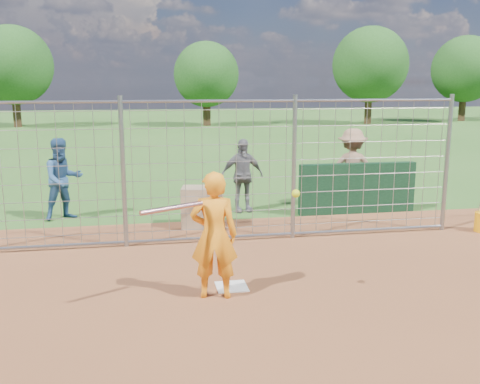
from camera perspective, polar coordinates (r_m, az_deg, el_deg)
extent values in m
plane|color=#2D591E|center=(7.77, -1.14, -9.60)|extent=(100.00, 100.00, 0.00)
cube|color=silver|center=(7.59, -0.90, -10.07)|extent=(0.43, 0.43, 0.02)
cube|color=#11381E|center=(11.89, 12.40, 0.39)|extent=(2.60, 0.20, 1.10)
imported|color=orange|center=(7.01, -2.79, -4.65)|extent=(0.68, 0.50, 1.70)
imported|color=navy|center=(11.64, -18.37, 1.31)|extent=(1.02, 0.94, 1.70)
imported|color=slate|center=(11.72, 0.22, 1.79)|extent=(0.98, 0.48, 1.62)
imported|color=#92694F|center=(12.36, 11.83, 2.48)|extent=(1.29, 0.92, 1.80)
cube|color=tan|center=(10.54, -4.01, -1.63)|extent=(0.89, 0.69, 0.80)
cylinder|color=silver|center=(6.53, -7.25, -1.70)|extent=(0.79, 0.46, 0.06)
sphere|color=#CCDE17|center=(6.67, 5.97, -0.16)|extent=(0.10, 0.10, 0.10)
cylinder|color=gray|center=(9.29, -12.35, 1.98)|extent=(0.08, 0.08, 2.60)
cylinder|color=gray|center=(9.65, 5.76, 2.55)|extent=(0.08, 0.08, 2.60)
cylinder|color=gray|center=(10.86, 21.19, 2.83)|extent=(0.08, 0.08, 2.60)
cylinder|color=gray|center=(9.23, -3.20, 9.67)|extent=(9.00, 0.05, 0.05)
cylinder|color=gray|center=(9.62, -3.04, -4.89)|extent=(9.00, 0.05, 0.05)
cube|color=gray|center=(9.36, -3.12, 1.99)|extent=(9.00, 0.02, 2.50)
cylinder|color=#3F2B19|center=(37.03, -22.74, 8.35)|extent=(0.50, 0.50, 2.52)
sphere|color=#26561E|center=(37.01, -23.06, 12.35)|extent=(4.90, 4.90, 4.90)
cylinder|color=#3F2B19|center=(35.44, -3.56, 8.82)|extent=(0.50, 0.50, 2.16)
sphere|color=#26561E|center=(35.40, -3.61, 12.41)|extent=(4.20, 4.20, 4.20)
cylinder|color=#3F2B19|center=(37.85, 13.52, 9.03)|extent=(0.50, 0.50, 2.59)
sphere|color=#26561E|center=(37.83, 13.71, 13.06)|extent=(5.04, 5.04, 5.04)
cylinder|color=#3F2B19|center=(42.95, 22.64, 8.65)|extent=(0.50, 0.50, 2.45)
sphere|color=#26561E|center=(42.93, 22.90, 11.99)|extent=(4.76, 4.76, 4.76)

